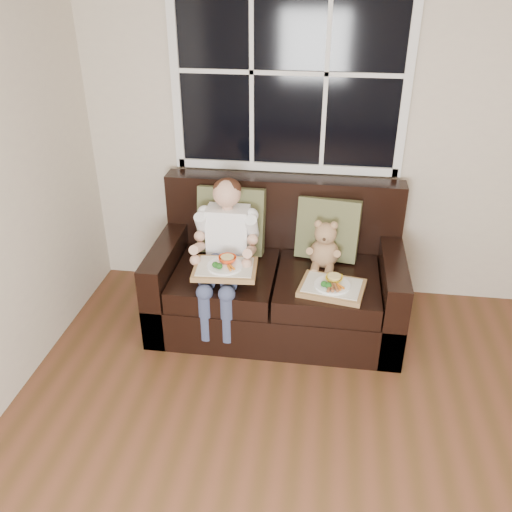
# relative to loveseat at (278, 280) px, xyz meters

# --- Properties ---
(room_walls) EXTENTS (4.52, 5.02, 2.71)m
(room_walls) POSITION_rel_loveseat_xyz_m (0.78, -2.02, 1.28)
(room_walls) COLOR beige
(room_walls) RESTS_ON ground
(window_back) EXTENTS (1.62, 0.04, 1.37)m
(window_back) POSITION_rel_loveseat_xyz_m (0.00, 0.46, 1.34)
(window_back) COLOR black
(window_back) RESTS_ON room_walls
(loveseat) EXTENTS (1.70, 0.92, 0.96)m
(loveseat) POSITION_rel_loveseat_xyz_m (0.00, 0.00, 0.00)
(loveseat) COLOR black
(loveseat) RESTS_ON ground
(pillow_left) EXTENTS (0.48, 0.23, 0.49)m
(pillow_left) POSITION_rel_loveseat_xyz_m (-0.35, 0.15, 0.38)
(pillow_left) COLOR #5F643E
(pillow_left) RESTS_ON loveseat
(pillow_right) EXTENTS (0.45, 0.25, 0.44)m
(pillow_right) POSITION_rel_loveseat_xyz_m (0.33, 0.15, 0.36)
(pillow_right) COLOR #5F643E
(pillow_right) RESTS_ON loveseat
(child) EXTENTS (0.41, 0.61, 0.94)m
(child) POSITION_rel_loveseat_xyz_m (-0.35, -0.12, 0.35)
(child) COLOR white
(child) RESTS_ON loveseat
(teddy_bear) EXTENTS (0.21, 0.27, 0.35)m
(teddy_bear) POSITION_rel_loveseat_xyz_m (0.31, 0.01, 0.28)
(teddy_bear) COLOR #A17655
(teddy_bear) RESTS_ON loveseat
(tray_left) EXTENTS (0.42, 0.33, 0.09)m
(tray_left) POSITION_rel_loveseat_xyz_m (-0.31, -0.32, 0.27)
(tray_left) COLOR #9E7347
(tray_left) RESTS_ON child
(tray_right) EXTENTS (0.45, 0.37, 0.09)m
(tray_right) POSITION_rel_loveseat_xyz_m (0.38, -0.30, 0.17)
(tray_right) COLOR #9E7347
(tray_right) RESTS_ON loveseat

